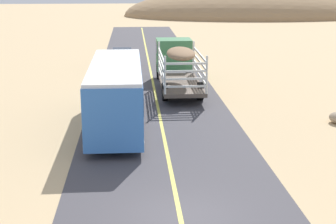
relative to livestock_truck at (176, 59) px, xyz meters
The scene contains 7 objects.
ground_plane 20.17m from the livestock_truck, 94.55° to the right, with size 240.00×240.00×0.00m, color tan.
road_surface 20.17m from the livestock_truck, 94.55° to the right, with size 8.00×120.00×0.02m, color #423F44.
road_centre_line 20.17m from the livestock_truck, 94.55° to the right, with size 0.16×117.60×0.00m, color #D8CC4C.
livestock_truck is the anchor object (origin of this frame).
bus 10.58m from the livestock_truck, 111.35° to the right, with size 2.54×10.00×3.21m.
car_far 8.35m from the livestock_truck, 117.78° to the left, with size 1.80×4.40×1.46m.
distant_hill 63.07m from the livestock_truck, 71.63° to the left, with size 48.42×27.61×10.31m, color #957553.
Camera 1 is at (-1.43, -14.86, 7.52)m, focal length 54.97 mm.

